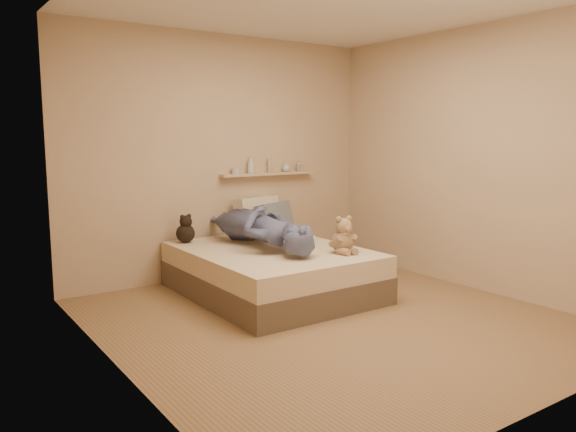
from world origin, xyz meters
TOP-DOWN VIEW (x-y plane):
  - room at (0.00, 0.00)m, footprint 3.80×3.80m
  - bed at (0.00, 0.93)m, footprint 1.50×1.90m
  - game_console at (0.06, 0.41)m, footprint 0.18×0.08m
  - teddy_bear at (0.43, 0.38)m, footprint 0.29×0.28m
  - dark_plush at (-0.56, 1.68)m, footprint 0.19×0.19m
  - pillow_cream at (0.35, 1.76)m, footprint 0.58×0.31m
  - pillow_grey at (0.49, 1.62)m, footprint 0.55×0.40m
  - person at (-0.03, 1.13)m, footprint 0.69×1.72m
  - wall_shelf at (0.55, 1.84)m, footprint 1.20×0.12m
  - shelf_bottles at (0.57, 1.84)m, footprint 0.95×0.10m

SIDE VIEW (x-z plane):
  - bed at x=0.00m, z-range 0.00..0.45m
  - dark_plush at x=-0.56m, z-range 0.43..0.72m
  - teddy_bear at x=0.43m, z-range 0.42..0.77m
  - game_console at x=0.06m, z-range 0.58..0.64m
  - pillow_grey at x=0.49m, z-range 0.44..0.80m
  - pillow_cream at x=0.35m, z-range 0.44..0.86m
  - person at x=-0.03m, z-range 0.45..0.86m
  - wall_shelf at x=0.55m, z-range 1.09..1.11m
  - shelf_bottles at x=0.57m, z-range 1.09..1.28m
  - room at x=0.00m, z-range -0.60..3.20m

